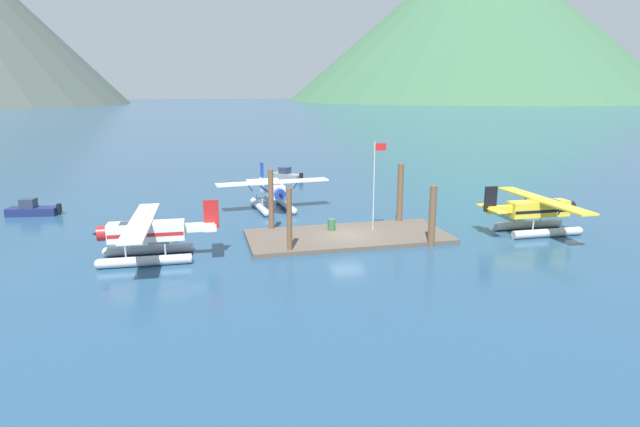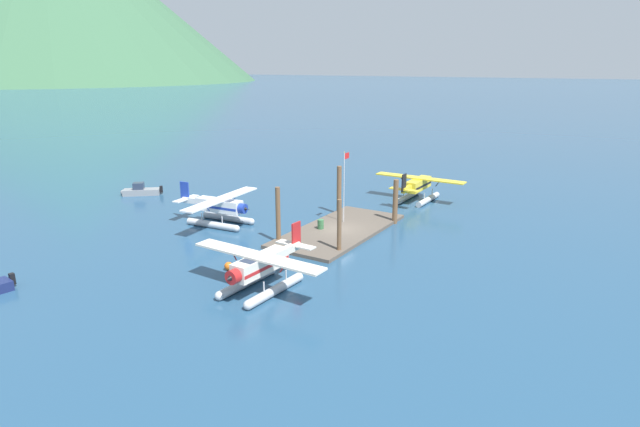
# 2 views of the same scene
# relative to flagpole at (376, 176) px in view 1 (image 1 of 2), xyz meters

# --- Properties ---
(ground_plane) EXTENTS (1200.00, 1200.00, 0.00)m
(ground_plane) POSITION_rel_flagpole_xyz_m (-2.36, -0.77, -4.50)
(ground_plane) COLOR navy
(dock_platform) EXTENTS (14.98, 6.70, 0.30)m
(dock_platform) POSITION_rel_flagpole_xyz_m (-2.36, -0.77, -4.35)
(dock_platform) COLOR brown
(dock_platform) RESTS_ON ground
(piling_near_left) EXTENTS (0.37, 0.37, 4.57)m
(piling_near_left) POSITION_rel_flagpole_xyz_m (-7.30, -3.58, -2.22)
(piling_near_left) COLOR brown
(piling_near_left) RESTS_ON ground
(piling_near_right) EXTENTS (0.49, 0.49, 4.38)m
(piling_near_right) POSITION_rel_flagpole_xyz_m (2.85, -4.08, -2.31)
(piling_near_right) COLOR brown
(piling_near_right) RESTS_ON ground
(piling_far_left) EXTENTS (0.42, 0.42, 4.95)m
(piling_far_left) POSITION_rel_flagpole_xyz_m (-7.67, 2.31, -2.03)
(piling_far_left) COLOR brown
(piling_far_left) RESTS_ON ground
(piling_far_right) EXTENTS (0.49, 0.49, 5.05)m
(piling_far_right) POSITION_rel_flagpole_xyz_m (2.98, 2.28, -1.98)
(piling_far_right) COLOR brown
(piling_far_right) RESTS_ON ground
(flagpole) EXTENTS (0.95, 0.10, 6.85)m
(flagpole) POSITION_rel_flagpole_xyz_m (0.00, 0.00, 0.00)
(flagpole) COLOR silver
(flagpole) RESTS_ON dock_platform
(fuel_drum) EXTENTS (0.62, 0.62, 0.88)m
(fuel_drum) POSITION_rel_flagpole_xyz_m (-3.25, 0.70, -3.76)
(fuel_drum) COLOR #33663D
(fuel_drum) RESTS_ON dock_platform
(mooring_buoy) EXTENTS (0.64, 0.64, 0.64)m
(mooring_buoy) POSITION_rel_flagpole_xyz_m (-14.94, 1.71, -4.18)
(mooring_buoy) COLOR orange
(mooring_buoy) RESTS_ON ground
(mountain_ridge_centre_peak) EXTENTS (360.43, 360.43, 151.46)m
(mountain_ridge_centre_peak) POSITION_rel_flagpole_xyz_m (256.51, 444.05, 71.23)
(mountain_ridge_centre_peak) COLOR #386042
(mountain_ridge_centre_peak) RESTS_ON ground
(seaplane_white_bow_left) EXTENTS (10.49, 7.96, 3.84)m
(seaplane_white_bow_left) POSITION_rel_flagpole_xyz_m (-6.39, 10.23, -2.93)
(seaplane_white_bow_left) COLOR #B7BABF
(seaplane_white_bow_left) RESTS_ON ground
(seaplane_yellow_stbd_aft) EXTENTS (7.98, 10.42, 3.84)m
(seaplane_yellow_stbd_aft) POSITION_rel_flagpole_xyz_m (12.40, -2.74, -2.93)
(seaplane_yellow_stbd_aft) COLOR #B7BABF
(seaplane_yellow_stbd_aft) RESTS_ON ground
(seaplane_cream_port_aft) EXTENTS (7.98, 10.44, 3.84)m
(seaplane_cream_port_aft) POSITION_rel_flagpole_xyz_m (-16.57, -2.65, -2.93)
(seaplane_cream_port_aft) COLOR #B7BABF
(seaplane_cream_port_aft) RESTS_ON ground
(boat_grey_open_north) EXTENTS (3.86, 4.17, 1.50)m
(boat_grey_open_north) POSITION_rel_flagpole_xyz_m (-2.31, 26.57, -4.02)
(boat_grey_open_north) COLOR gray
(boat_grey_open_north) RESTS_ON ground
(boat_navy_open_west) EXTENTS (4.87, 2.11, 1.50)m
(boat_navy_open_west) POSITION_rel_flagpole_xyz_m (-27.62, 12.91, -4.02)
(boat_navy_open_west) COLOR navy
(boat_navy_open_west) RESTS_ON ground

